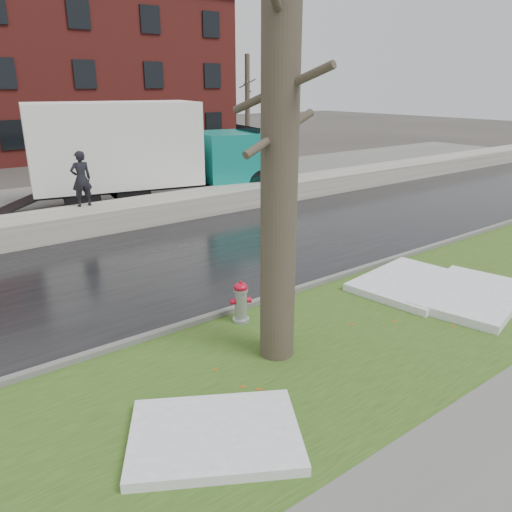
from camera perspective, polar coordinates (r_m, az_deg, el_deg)
ground at (r=10.35m, az=6.60°, el=-6.52°), size 120.00×120.00×0.00m
verge at (r=9.58m, az=11.82°, el=-8.89°), size 60.00×4.50×0.04m
road at (r=13.68m, az=-6.48°, el=0.03°), size 60.00×7.00×0.03m
parking_lot at (r=21.19m, az=-18.52°, el=5.99°), size 60.00×9.00×0.03m
curb at (r=10.99m, az=3.01°, el=-4.43°), size 60.00×0.15×0.14m
snowbank at (r=17.19m, az=-13.81°, el=4.79°), size 60.00×1.60×0.75m
brick_building at (r=37.65m, az=-25.50°, el=18.15°), size 26.00×12.00×10.00m
bg_tree_right at (r=38.08m, az=-0.99°, el=17.35°), size 1.40×1.62×6.50m
fire_hydrant at (r=9.69m, az=-1.76°, el=-5.05°), size 0.42×0.40×0.84m
tree at (r=7.66m, az=2.74°, el=13.31°), size 1.50×1.77×7.23m
box_truck at (r=19.85m, az=-12.26°, el=11.65°), size 11.66×4.66×3.85m
worker at (r=16.81m, az=-19.35°, el=8.33°), size 0.64×0.43×1.75m
snow_patch_near at (r=11.99m, az=17.42°, el=-3.00°), size 2.85×2.34×0.16m
snow_patch_far at (r=6.93m, az=-4.72°, el=-19.73°), size 2.71×2.49×0.14m
snow_patch_side at (r=11.75m, az=23.45°, el=-4.16°), size 3.15×2.41×0.18m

